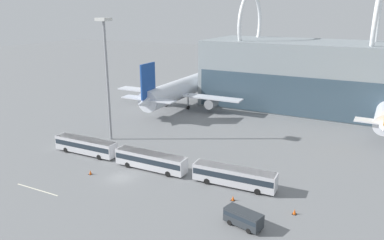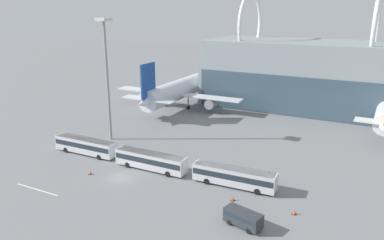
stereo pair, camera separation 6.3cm
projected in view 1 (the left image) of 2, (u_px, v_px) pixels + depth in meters
ground_plane at (121, 178)px, 62.76m from camera, size 440.00×440.00×0.00m
airliner_at_gate_near at (179, 90)px, 106.10m from camera, size 38.35×41.28×14.55m
shuttle_bus_0 at (86, 145)px, 72.46m from camera, size 13.50×2.84×3.11m
shuttle_bus_1 at (151, 160)px, 65.37m from camera, size 13.49×2.77×3.11m
shuttle_bus_2 at (234, 176)px, 59.20m from camera, size 13.56×3.21×3.11m
service_van_foreground at (243, 217)px, 48.41m from camera, size 5.39×3.14×2.18m
floodlight_mast at (106, 61)px, 76.33m from camera, size 2.46×2.46×25.48m
lane_stripe_0 at (108, 148)px, 76.29m from camera, size 9.45×2.04×0.01m
lane_stripe_1 at (37, 190)px, 58.57m from camera, size 8.82×0.35×0.01m
lane_stripe_2 at (147, 156)px, 71.96m from camera, size 7.61×3.36×0.01m
lane_stripe_3 at (70, 147)px, 76.47m from camera, size 8.87×0.50×0.01m
lane_stripe_4 at (141, 165)px, 67.81m from camera, size 6.10×0.77×0.01m
traffic_cone_0 at (233, 198)px, 55.18m from camera, size 0.61×0.61×0.74m
traffic_cone_1 at (295, 212)px, 51.48m from camera, size 0.61×0.61×0.79m
traffic_cone_2 at (90, 172)px, 63.85m from camera, size 0.59×0.59×0.79m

